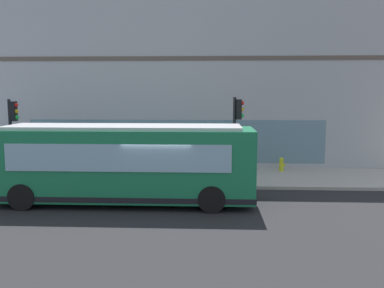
{
  "coord_description": "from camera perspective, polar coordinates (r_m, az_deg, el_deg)",
  "views": [
    {
      "loc": [
        -15.41,
        -1.94,
        4.38
      ],
      "look_at": [
        3.22,
        -1.08,
        1.96
      ],
      "focal_mm": 38.31,
      "sensor_mm": 36.0,
      "label": 1
    }
  ],
  "objects": [
    {
      "name": "traffic_light_near_corner",
      "position": [
        18.57,
        6.3,
        2.8
      ],
      "size": [
        0.32,
        0.49,
        3.96
      ],
      "color": "black",
      "rests_on": "sidewalk_curb"
    },
    {
      "name": "newspaper_vending_box",
      "position": [
        20.88,
        -4.21,
        -3.06
      ],
      "size": [
        0.44,
        0.42,
        0.9
      ],
      "color": "#263F99",
      "rests_on": "sidewalk_curb"
    },
    {
      "name": "pedestrian_near_hydrant",
      "position": [
        22.25,
        5.85,
        -0.98
      ],
      "size": [
        0.32,
        0.32,
        1.75
      ],
      "color": "black",
      "rests_on": "sidewalk_curb"
    },
    {
      "name": "pedestrian_walking_along_curb",
      "position": [
        21.84,
        -3.48,
        -1.42
      ],
      "size": [
        0.32,
        0.32,
        1.57
      ],
      "color": "silver",
      "rests_on": "sidewalk_curb"
    },
    {
      "name": "building_corner",
      "position": [
        25.71,
        -1.71,
        10.04
      ],
      "size": [
        6.15,
        23.5,
        11.17
      ],
      "color": "#A8A8AD",
      "rests_on": "ground"
    },
    {
      "name": "pedestrian_by_light_pole",
      "position": [
        22.34,
        -23.09,
        -1.68
      ],
      "size": [
        0.32,
        0.32,
        1.64
      ],
      "color": "gold",
      "rests_on": "sidewalk_curb"
    },
    {
      "name": "fire_hydrant",
      "position": [
        22.3,
        12.35,
        -2.78
      ],
      "size": [
        0.35,
        0.35,
        0.74
      ],
      "color": "gold",
      "rests_on": "sidewalk_curb"
    },
    {
      "name": "ground",
      "position": [
        16.13,
        -4.41,
        -8.39
      ],
      "size": [
        120.0,
        120.0,
        0.0
      ],
      "primitive_type": "plane",
      "color": "#262628"
    },
    {
      "name": "traffic_light_down_block",
      "position": [
        20.55,
        -23.67,
        2.47
      ],
      "size": [
        0.32,
        0.49,
        3.86
      ],
      "color": "black",
      "rests_on": "sidewalk_curb"
    },
    {
      "name": "sidewalk_curb",
      "position": [
        20.83,
        -2.77,
        -4.56
      ],
      "size": [
        4.56,
        40.0,
        0.15
      ],
      "primitive_type": "cube",
      "color": "#B2ADA3",
      "rests_on": "ground"
    },
    {
      "name": "pedestrian_near_building_entrance",
      "position": [
        23.06,
        -19.61,
        -1.14
      ],
      "size": [
        0.32,
        0.32,
        1.71
      ],
      "color": "#8C3F8C",
      "rests_on": "sidewalk_curb"
    },
    {
      "name": "city_bus_nearside",
      "position": [
        16.2,
        -9.43,
        -2.77
      ],
      "size": [
        2.63,
        10.05,
        3.07
      ],
      "color": "#197247",
      "rests_on": "ground"
    }
  ]
}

